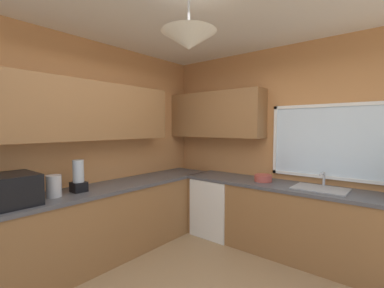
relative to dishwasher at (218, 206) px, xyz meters
name	(u,v)px	position (x,y,z in m)	size (l,w,h in m)	color
room_shell	(167,103)	(0.02, -1.08, 1.47)	(3.69, 4.09, 2.77)	#C6844C
counter_run_left	(94,226)	(-0.66, -1.64, 0.02)	(0.65, 3.70, 0.88)	olive
counter_run_back	(286,219)	(1.02, 0.03, 0.02)	(2.78, 0.65, 0.88)	olive
dishwasher	(218,206)	(0.00, 0.00, 0.00)	(0.60, 0.60, 0.84)	white
microwave	(14,189)	(-0.66, -2.44, 0.61)	(0.48, 0.36, 0.29)	black
kettle	(54,186)	(-0.64, -2.09, 0.58)	(0.15, 0.15, 0.23)	#B7B7BC
sink_assembly	(320,188)	(1.41, 0.04, 0.47)	(0.58, 0.40, 0.19)	#9EA0A5
bowl	(263,178)	(0.71, 0.03, 0.51)	(0.23, 0.23, 0.09)	#B74C42
blender_appliance	(79,177)	(-0.66, -1.81, 0.63)	(0.15, 0.15, 0.36)	black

